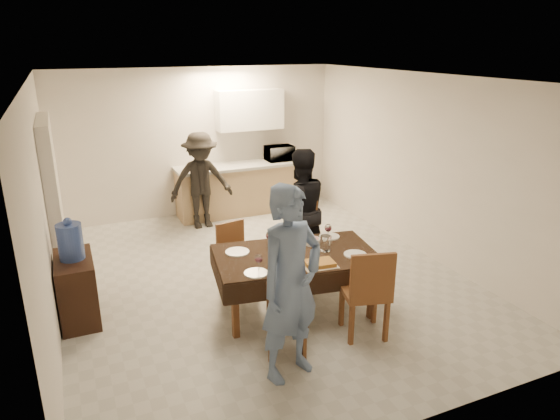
{
  "coord_description": "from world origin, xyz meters",
  "views": [
    {
      "loc": [
        -2.2,
        -5.63,
        3.0
      ],
      "look_at": [
        0.13,
        -0.3,
        1.03
      ],
      "focal_mm": 32.0,
      "sensor_mm": 36.0,
      "label": 1
    }
  ],
  "objects_px": {
    "water_pitcher": "(325,243)",
    "person_far": "(300,210)",
    "microwave": "(279,153)",
    "person_kitchen": "(201,181)",
    "person_near": "(291,284)",
    "console": "(77,289)",
    "water_jug": "(70,242)",
    "wine_bottle": "(290,239)",
    "dining_table": "(296,256)",
    "savoury_tart": "(319,263)"
  },
  "relations": [
    {
      "from": "console",
      "to": "person_kitchen",
      "type": "relative_size",
      "value": 0.49
    },
    {
      "from": "water_jug",
      "to": "wine_bottle",
      "type": "distance_m",
      "value": 2.4
    },
    {
      "from": "microwave",
      "to": "person_near",
      "type": "bearing_deg",
      "value": 67.61
    },
    {
      "from": "dining_table",
      "to": "savoury_tart",
      "type": "height_order",
      "value": "savoury_tart"
    },
    {
      "from": "dining_table",
      "to": "savoury_tart",
      "type": "bearing_deg",
      "value": -66.27
    },
    {
      "from": "person_near",
      "to": "person_kitchen",
      "type": "relative_size",
      "value": 1.15
    },
    {
      "from": "dining_table",
      "to": "person_near",
      "type": "distance_m",
      "value": 1.21
    },
    {
      "from": "microwave",
      "to": "dining_table",
      "type": "bearing_deg",
      "value": 69.23
    },
    {
      "from": "microwave",
      "to": "person_kitchen",
      "type": "relative_size",
      "value": 0.31
    },
    {
      "from": "dining_table",
      "to": "person_kitchen",
      "type": "distance_m",
      "value": 3.17
    },
    {
      "from": "console",
      "to": "water_pitcher",
      "type": "height_order",
      "value": "water_pitcher"
    },
    {
      "from": "wine_bottle",
      "to": "person_far",
      "type": "relative_size",
      "value": 0.21
    },
    {
      "from": "water_jug",
      "to": "person_far",
      "type": "distance_m",
      "value": 2.9
    },
    {
      "from": "water_pitcher",
      "to": "savoury_tart",
      "type": "bearing_deg",
      "value": -127.15
    },
    {
      "from": "water_jug",
      "to": "wine_bottle",
      "type": "relative_size",
      "value": 1.16
    },
    {
      "from": "console",
      "to": "savoury_tart",
      "type": "height_order",
      "value": "savoury_tart"
    },
    {
      "from": "console",
      "to": "person_kitchen",
      "type": "xyz_separation_m",
      "value": [
        2.08,
        2.35,
        0.44
      ]
    },
    {
      "from": "wine_bottle",
      "to": "console",
      "type": "bearing_deg",
      "value": 161.78
    },
    {
      "from": "person_far",
      "to": "person_near",
      "type": "bearing_deg",
      "value": 63.36
    },
    {
      "from": "microwave",
      "to": "person_kitchen",
      "type": "height_order",
      "value": "person_kitchen"
    },
    {
      "from": "dining_table",
      "to": "person_kitchen",
      "type": "xyz_separation_m",
      "value": [
        -0.25,
        3.15,
        0.13
      ]
    },
    {
      "from": "water_jug",
      "to": "microwave",
      "type": "distance_m",
      "value": 4.64
    },
    {
      "from": "dining_table",
      "to": "person_kitchen",
      "type": "height_order",
      "value": "person_kitchen"
    },
    {
      "from": "wine_bottle",
      "to": "water_pitcher",
      "type": "xyz_separation_m",
      "value": [
        0.4,
        -0.1,
        -0.08
      ]
    },
    {
      "from": "microwave",
      "to": "person_far",
      "type": "bearing_deg",
      "value": 72.26
    },
    {
      "from": "console",
      "to": "person_far",
      "type": "xyz_separation_m",
      "value": [
        2.88,
        0.25,
        0.47
      ]
    },
    {
      "from": "wine_bottle",
      "to": "person_near",
      "type": "height_order",
      "value": "person_near"
    },
    {
      "from": "wine_bottle",
      "to": "water_pitcher",
      "type": "distance_m",
      "value": 0.42
    },
    {
      "from": "person_near",
      "to": "person_far",
      "type": "bearing_deg",
      "value": 45.0
    },
    {
      "from": "microwave",
      "to": "person_kitchen",
      "type": "xyz_separation_m",
      "value": [
        -1.62,
        -0.45,
        -0.24
      ]
    },
    {
      "from": "water_jug",
      "to": "water_pitcher",
      "type": "relative_size",
      "value": 2.2
    },
    {
      "from": "person_far",
      "to": "person_kitchen",
      "type": "xyz_separation_m",
      "value": [
        -0.8,
        2.1,
        -0.03
      ]
    },
    {
      "from": "microwave",
      "to": "person_near",
      "type": "xyz_separation_m",
      "value": [
        -1.92,
        -4.65,
        -0.12
      ]
    },
    {
      "from": "water_pitcher",
      "to": "savoury_tart",
      "type": "relative_size",
      "value": 0.5
    },
    {
      "from": "water_pitcher",
      "to": "person_kitchen",
      "type": "xyz_separation_m",
      "value": [
        -0.6,
        3.2,
        0.01
      ]
    },
    {
      "from": "console",
      "to": "water_pitcher",
      "type": "distance_m",
      "value": 2.85
    },
    {
      "from": "console",
      "to": "person_near",
      "type": "height_order",
      "value": "person_near"
    },
    {
      "from": "microwave",
      "to": "person_kitchen",
      "type": "distance_m",
      "value": 1.7
    },
    {
      "from": "dining_table",
      "to": "wine_bottle",
      "type": "relative_size",
      "value": 5.69
    },
    {
      "from": "dining_table",
      "to": "wine_bottle",
      "type": "bearing_deg",
      "value": 143.99
    },
    {
      "from": "water_pitcher",
      "to": "person_far",
      "type": "xyz_separation_m",
      "value": [
        0.2,
        1.1,
        0.04
      ]
    },
    {
      "from": "savoury_tart",
      "to": "microwave",
      "type": "xyz_separation_m",
      "value": [
        1.27,
        3.98,
        0.31
      ]
    },
    {
      "from": "console",
      "to": "person_near",
      "type": "relative_size",
      "value": 0.43
    },
    {
      "from": "water_pitcher",
      "to": "microwave",
      "type": "relative_size",
      "value": 0.37
    },
    {
      "from": "dining_table",
      "to": "console",
      "type": "xyz_separation_m",
      "value": [
        -2.33,
        0.8,
        -0.31
      ]
    },
    {
      "from": "water_jug",
      "to": "savoury_tart",
      "type": "xyz_separation_m",
      "value": [
        2.43,
        -1.18,
        -0.21
      ]
    },
    {
      "from": "water_pitcher",
      "to": "person_near",
      "type": "height_order",
      "value": "person_near"
    },
    {
      "from": "console",
      "to": "wine_bottle",
      "type": "relative_size",
      "value": 2.32
    },
    {
      "from": "console",
      "to": "water_jug",
      "type": "xyz_separation_m",
      "value": [
        0.0,
        -0.0,
        0.57
      ]
    },
    {
      "from": "person_far",
      "to": "savoury_tart",
      "type": "bearing_deg",
      "value": 73.54
    }
  ]
}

